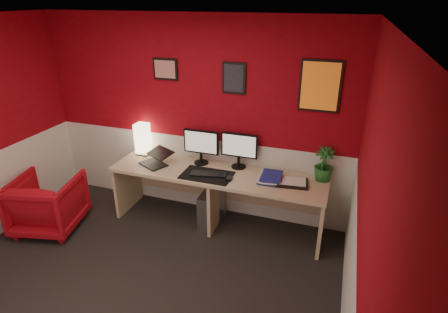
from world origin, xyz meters
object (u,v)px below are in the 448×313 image
zen_tray (292,183)px  laptop (153,157)px  shoji_lamp (143,140)px  armchair (48,203)px  potted_plant (324,164)px  desk (217,199)px  monitor_left (201,142)px  pc_tower (211,207)px  monitor_right (239,145)px

zen_tray → laptop: bearing=-177.9°
shoji_lamp → armchair: bearing=-131.4°
potted_plant → armchair: potted_plant is taller
potted_plant → armchair: bearing=-163.3°
desk → shoji_lamp: bearing=168.9°
monitor_left → zen_tray: bearing=-8.6°
zen_tray → potted_plant: bearing=33.8°
desk → monitor_left: size_ratio=4.48×
potted_plant → pc_tower: 1.48m
laptop → monitor_left: 0.62m
laptop → monitor_right: (1.03, 0.28, 0.18)m
pc_tower → potted_plant: bearing=10.2°
zen_tray → armchair: bearing=-165.5°
desk → potted_plant: size_ratio=6.55×
desk → laptop: 0.95m
laptop → monitor_left: bearing=50.2°
monitor_right → pc_tower: bearing=-141.2°
desk → monitor_right: monitor_right is taller
laptop → monitor_left: (0.55, 0.24, 0.18)m
laptop → zen_tray: size_ratio=0.94×
zen_tray → armchair: zen_tray is taller
monitor_right → pc_tower: size_ratio=1.29×
shoji_lamp → pc_tower: 1.27m
shoji_lamp → armchair: size_ratio=0.53×
laptop → potted_plant: (2.03, 0.27, 0.09)m
laptop → monitor_right: bearing=42.1°
desk → laptop: (-0.82, -0.05, 0.47)m
shoji_lamp → potted_plant: 2.32m
zen_tray → pc_tower: bearing=-179.6°
desk → pc_tower: 0.16m
laptop → monitor_right: size_ratio=0.57×
monitor_left → pc_tower: 0.84m
pc_tower → shoji_lamp: bearing=169.0°
potted_plant → pc_tower: bearing=-170.5°
desk → zen_tray: (0.89, 0.01, 0.38)m
monitor_left → armchair: (-1.66, -0.91, -0.68)m
shoji_lamp → potted_plant: bearing=0.1°
potted_plant → pc_tower: potted_plant is taller
zen_tray → armchair: (-2.83, -0.73, -0.40)m
monitor_left → potted_plant: monitor_left is taller
monitor_left → monitor_right: (0.48, 0.04, 0.00)m
armchair → shoji_lamp: bearing=-144.5°
monitor_right → armchair: monitor_right is taller
laptop → monitor_right: monitor_right is taller
shoji_lamp → monitor_left: (0.84, -0.03, 0.09)m
desk → monitor_left: (-0.28, 0.19, 0.66)m
laptop → pc_tower: 0.97m
monitor_right → pc_tower: 0.87m
pc_tower → laptop: bearing=-175.1°
shoji_lamp → laptop: 0.40m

